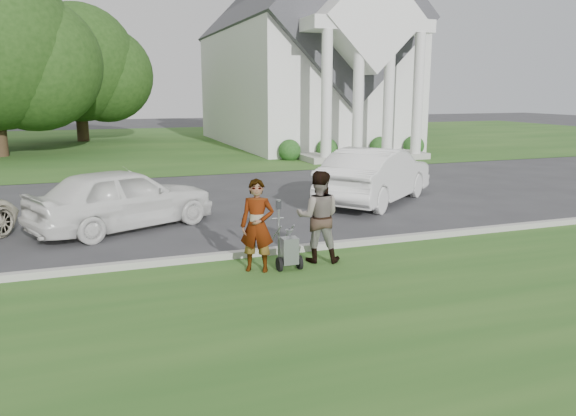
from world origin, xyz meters
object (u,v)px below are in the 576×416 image
tree_back (78,69)px  person_left (257,226)px  church (302,47)px  car_b (123,198)px  striping_cart (289,251)px  person_right (318,217)px  car_d (376,175)px  parking_meter_near (279,224)px

tree_back → person_left: size_ratio=5.55×
church → car_b: (-12.08, -19.22, -5.17)m
striping_cart → person_right: (0.72, 0.32, 0.53)m
striping_cart → car_d: bearing=49.1°
striping_cart → car_b: size_ratio=0.20×
tree_back → person_right: 30.74m
church → person_left: bearing=-113.0°
church → person_right: size_ratio=13.37×
striping_cart → parking_meter_near: (-0.08, 0.39, 0.45)m
car_b → tree_back: bearing=-22.8°
person_left → car_b: (-2.13, 4.28, -0.10)m
striping_cart → person_left: size_ratio=0.53×
church → person_left: (-9.95, -23.50, -5.07)m
person_left → car_b: size_ratio=0.39×
parking_meter_near → car_b: car_b is taller
church → striping_cart: size_ratio=26.20×
person_left → church: bearing=94.9°
striping_cart → car_b: (-2.71, 4.42, 0.40)m
tree_back → person_left: tree_back is taller
person_right → car_b: person_right is taller
tree_back → car_b: tree_back is taller
tree_back → parking_meter_near: 30.58m
church → striping_cart: 26.03m
person_left → car_b: bearing=144.3°
parking_meter_near → church: bearing=67.9°
parking_meter_near → person_right: bearing=-4.7°
striping_cart → car_d: 7.13m
tree_back → striping_cart: (3.64, -30.51, -4.36)m
parking_meter_near → car_b: 4.81m
tree_back → car_b: size_ratio=2.14×
parking_meter_near → car_d: size_ratio=0.26×
tree_back → car_b: bearing=-88.0°
church → person_left: size_ratio=13.90×
striping_cart → person_right: 0.95m
church → parking_meter_near: 25.61m
person_right → parking_meter_near: size_ratio=1.40×
striping_cart → church: bearing=68.9°
car_b → parking_meter_near: bearing=-171.7°
person_left → person_right: size_ratio=0.96×
car_d → church: bearing=-53.4°
person_left → car_d: (5.29, 5.20, -0.04)m
striping_cart → parking_meter_near: parking_meter_near is taller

